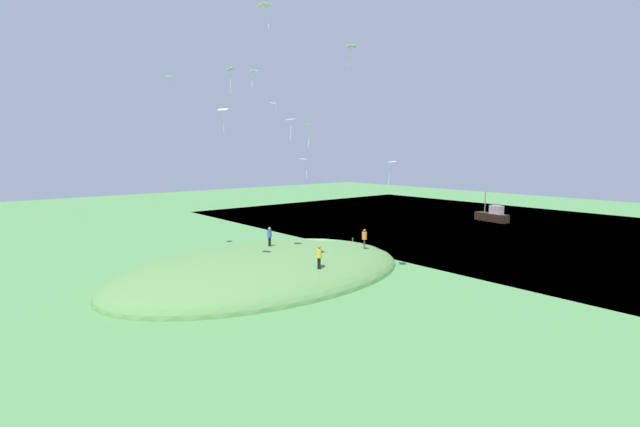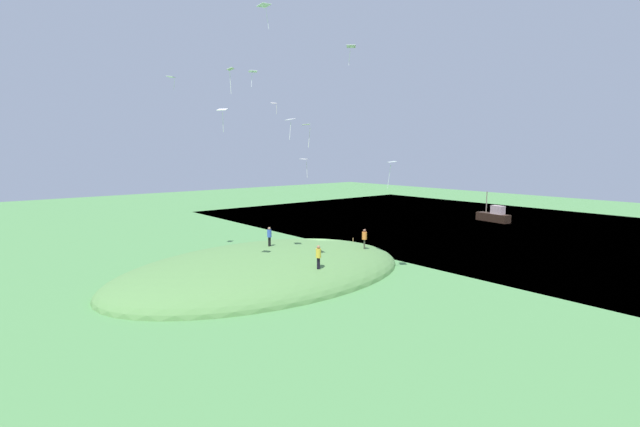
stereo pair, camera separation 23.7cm
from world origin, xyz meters
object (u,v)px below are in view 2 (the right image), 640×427
kite_7 (306,126)px  person_walking_path (269,234)px  kite_3 (222,112)px  kite_10 (274,104)px  kite_1 (305,160)px  person_on_hilltop (318,254)px  kite_9 (351,47)px  boat_on_lake (494,216)px  mooring_post (353,244)px  kite_5 (253,72)px  kite_4 (264,6)px  kite_0 (391,164)px  kite_8 (290,121)px  kite_6 (171,77)px  person_near_shore (364,236)px  kite_2 (230,72)px

kite_7 → person_walking_path: bearing=13.2°
kite_3 → kite_10: kite_10 is taller
kite_1 → kite_3: bearing=33.3°
person_on_hilltop → kite_9: bearing=-158.8°
boat_on_lake → kite_1: bearing=-85.6°
kite_7 → mooring_post: size_ratio=1.77×
kite_1 → kite_5: kite_5 is taller
kite_5 → kite_9: 7.60m
kite_1 → kite_4: (8.98, 6.61, 11.84)m
kite_0 → kite_8: (8.86, -1.53, 3.07)m
person_walking_path → kite_0: kite_0 is taller
kite_0 → kite_5: bearing=-21.4°
boat_on_lake → person_on_hilltop: boat_on_lake is taller
kite_6 → boat_on_lake: bearing=170.3°
person_near_shore → kite_4: kite_4 is taller
mooring_post → kite_9: bearing=44.6°
person_on_hilltop → kite_2: kite_2 is taller
kite_4 → kite_1: bearing=-143.6°
kite_0 → kite_10: kite_10 is taller
person_near_shore → kite_2: kite_2 is taller
kite_10 → kite_6: bearing=-0.8°
person_near_shore → kite_9: 16.25m
kite_7 → person_on_hilltop: bearing=57.5°
kite_7 → kite_9: 9.43m
mooring_post → kite_6: bearing=-27.8°
kite_8 → kite_9: size_ratio=1.07×
kite_7 → kite_9: bearing=77.4°
kite_3 → kite_6: bearing=-99.6°
kite_8 → kite_4: bearing=-102.9°
boat_on_lake → person_on_hilltop: (41.30, 9.17, 1.84)m
boat_on_lake → kite_10: bearing=-93.7°
mooring_post → kite_0: bearing=61.9°
kite_5 → kite_6: 13.94m
kite_0 → kite_3: (13.00, -3.52, 3.61)m
kite_2 → kite_8: (0.42, 8.99, -4.53)m
person_walking_path → kite_1: kite_1 is taller
boat_on_lake → kite_3: 49.50m
person_walking_path → kite_8: size_ratio=1.11×
person_walking_path → kite_10: (-7.71, -10.35, 12.10)m
kite_4 → kite_10: (-8.63, -11.50, -5.82)m
boat_on_lake → kite_5: 47.64m
kite_7 → kite_1: bearing=-126.0°
kite_8 → kite_2: bearing=-92.7°
person_on_hilltop → kite_6: size_ratio=1.42×
kite_3 → mooring_post: size_ratio=1.30×
kite_6 → kite_8: size_ratio=0.86×
boat_on_lake → person_walking_path: size_ratio=3.23×
mooring_post → kite_5: bearing=20.0°
kite_1 → person_near_shore: bearing=89.3°
kite_0 → kite_8: 9.51m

